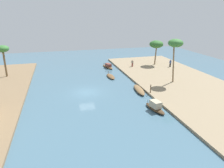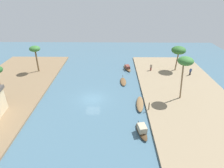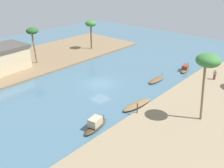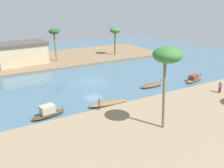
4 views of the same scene
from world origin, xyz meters
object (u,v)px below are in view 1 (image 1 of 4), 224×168
sampan_midstream (139,90)px  sampan_upstream_small (108,66)px  person_by_mooring (132,64)px  palm_tree_left_near (175,44)px  mooring_post (151,89)px  person_on_near_bank (170,63)px  sampan_foreground (111,76)px  sampan_open_hull (155,107)px  palm_tree_left_far (156,44)px  palm_tree_right_short (3,50)px

sampan_midstream → sampan_upstream_small: sampan_upstream_small is taller
person_by_mooring → palm_tree_left_near: 13.79m
mooring_post → palm_tree_left_near: 9.12m
sampan_midstream → person_on_near_bank: person_on_near_bank is taller
person_by_mooring → mooring_post: person_by_mooring is taller
sampan_foreground → sampan_open_hull: sampan_open_hull is taller
person_by_mooring → sampan_midstream: bearing=73.5°
sampan_midstream → palm_tree_left_near: palm_tree_left_near is taller
sampan_upstream_small → person_on_near_bank: person_on_near_bank is taller
sampan_midstream → sampan_upstream_small: size_ratio=1.09×
sampan_upstream_small → person_by_mooring: bearing=-117.9°
person_on_near_bank → palm_tree_left_near: palm_tree_left_near is taller
sampan_midstream → sampan_open_hull: size_ratio=1.27×
sampan_upstream_small → person_by_mooring: size_ratio=2.85×
sampan_foreground → person_by_mooring: size_ratio=2.46×
sampan_open_hull → person_on_near_bank: 22.47m
sampan_open_hull → sampan_foreground: bearing=-3.3°
palm_tree_left_far → palm_tree_right_short: size_ratio=0.94×
sampan_upstream_small → palm_tree_right_short: size_ratio=0.74×
sampan_upstream_small → person_on_near_bank: 14.12m
sampan_midstream → mooring_post: 2.15m
sampan_open_hull → person_on_near_bank: size_ratio=2.32×
mooring_post → palm_tree_right_short: size_ratio=0.22×
palm_tree_right_short → sampan_open_hull: bearing=-133.4°
palm_tree_left_far → person_on_near_bank: bearing=-141.0°
person_on_near_bank → palm_tree_left_near: (-9.66, 5.37, 5.88)m
sampan_foreground → palm_tree_left_far: bearing=-65.2°
palm_tree_left_far → sampan_foreground: bearing=116.2°
sampan_open_hull → mooring_post: mooring_post is taller
sampan_open_hull → person_on_near_bank: person_on_near_bank is taller
sampan_foreground → person_by_mooring: person_by_mooring is taller
sampan_midstream → palm_tree_right_short: palm_tree_right_short is taller
person_by_mooring → palm_tree_left_far: (0.42, -5.87, 4.00)m
person_on_near_bank → palm_tree_right_short: 34.42m
person_on_near_bank → palm_tree_left_far: bearing=-80.2°
palm_tree_left_near → palm_tree_left_far: size_ratio=1.34×
sampan_foreground → palm_tree_right_short: bearing=74.2°
sampan_midstream → palm_tree_right_short: size_ratio=0.81×
palm_tree_right_short → sampan_upstream_small: bearing=-84.0°
person_by_mooring → palm_tree_left_near: bearing=103.1°
person_by_mooring → person_on_near_bank: bearing=163.3°
person_on_near_bank → palm_tree_left_far: palm_tree_left_far is taller
sampan_upstream_small → sampan_midstream: bearing=170.9°
sampan_upstream_small → palm_tree_left_far: bearing=-108.4°
person_on_near_bank → sampan_midstream: bearing=14.1°
sampan_foreground → person_by_mooring: bearing=-50.6°
mooring_post → palm_tree_right_short: (14.97, 22.91, 4.43)m
person_on_near_bank → mooring_post: 17.38m
sampan_foreground → palm_tree_left_far: 14.73m
sampan_upstream_small → person_on_near_bank: (-3.82, -13.58, 0.71)m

